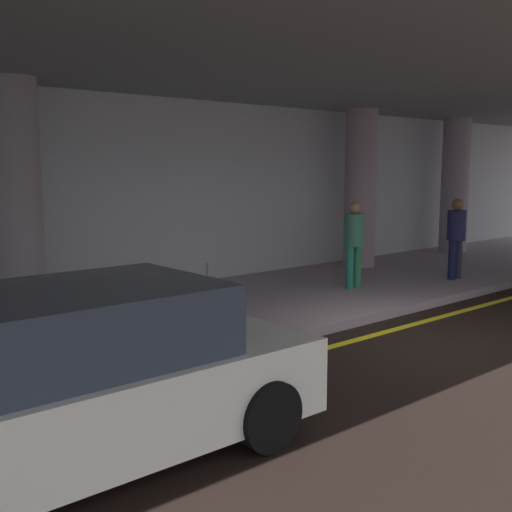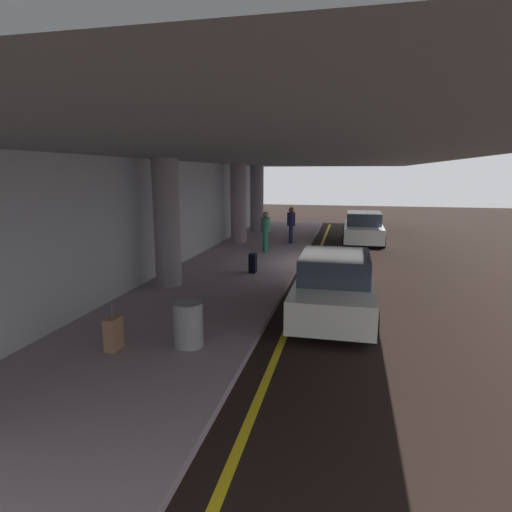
{
  "view_description": "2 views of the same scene",
  "coord_description": "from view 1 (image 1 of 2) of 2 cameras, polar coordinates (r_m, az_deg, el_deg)",
  "views": [
    {
      "loc": [
        -7.38,
        -5.16,
        2.47
      ],
      "look_at": [
        -1.69,
        1.5,
        1.22
      ],
      "focal_mm": 43.67,
      "sensor_mm": 36.0,
      "label": 1
    },
    {
      "loc": [
        -15.16,
        -0.72,
        3.4
      ],
      "look_at": [
        -1.94,
        2.23,
        0.7
      ],
      "focal_mm": 29.47,
      "sensor_mm": 36.0,
      "label": 2
    }
  ],
  "objects": [
    {
      "name": "lane_stripe_yellow",
      "position": [
        9.63,
        11.58,
        -6.88
      ],
      "size": [
        26.0,
        0.14,
        0.01
      ],
      "primitive_type": "cube",
      "color": "yellow",
      "rests_on": "ground"
    },
    {
      "name": "support_column_center",
      "position": [
        14.87,
        9.53,
        6.1
      ],
      "size": [
        0.75,
        0.75,
        3.65
      ],
      "primitive_type": "cylinder",
      "color": "gray",
      "rests_on": "sidewalk"
    },
    {
      "name": "terminal_back_wall",
      "position": [
        12.85,
        -5.44,
        5.54
      ],
      "size": [
        26.0,
        0.3,
        3.8
      ],
      "primitive_type": "cube",
      "color": "#AFB3B9",
      "rests_on": "ground"
    },
    {
      "name": "traveler_with_luggage",
      "position": [
        12.11,
        8.96,
        1.59
      ],
      "size": [
        0.38,
        0.38,
        1.68
      ],
      "rotation": [
        0.0,
        0.0,
        6.14
      ],
      "color": "#206A5D",
      "rests_on": "sidewalk"
    },
    {
      "name": "ground_plane",
      "position": [
        9.33,
        14.13,
        -7.47
      ],
      "size": [
        60.0,
        60.0,
        0.0
      ],
      "primitive_type": "plane",
      "color": "black"
    },
    {
      "name": "support_column_right_mid",
      "position": [
        18.11,
        17.75,
        6.17
      ],
      "size": [
        0.75,
        0.75,
        3.65
      ],
      "primitive_type": "cylinder",
      "color": "gray",
      "rests_on": "sidewalk"
    },
    {
      "name": "person_waiting_for_ride",
      "position": [
        13.58,
        17.87,
        1.99
      ],
      "size": [
        0.38,
        0.38,
        1.68
      ],
      "rotation": [
        0.0,
        0.0,
        3.56
      ],
      "color": "#12183D",
      "rests_on": "sidewalk"
    },
    {
      "name": "support_column_left_mid",
      "position": [
        10.15,
        -21.08,
        4.79
      ],
      "size": [
        0.75,
        0.75,
        3.65
      ],
      "primitive_type": "cylinder",
      "color": "gray",
      "rests_on": "sidewalk"
    },
    {
      "name": "ceiling_overhang",
      "position": [
        10.81,
        3.15,
        15.98
      ],
      "size": [
        28.0,
        13.2,
        0.3
      ],
      "primitive_type": "cube",
      "color": "gray",
      "rests_on": "support_column_far_left"
    },
    {
      "name": "suitcase_upright_secondary",
      "position": [
        9.48,
        -4.45,
        -4.14
      ],
      "size": [
        0.36,
        0.22,
        0.9
      ],
      "rotation": [
        0.0,
        0.0,
        -0.24
      ],
      "color": "black",
      "rests_on": "sidewalk"
    },
    {
      "name": "car_white_no2",
      "position": [
        5.47,
        -15.73,
        -10.91
      ],
      "size": [
        4.1,
        1.92,
        1.5
      ],
      "rotation": [
        0.0,
        0.0,
        0.04
      ],
      "color": "white",
      "rests_on": "ground"
    },
    {
      "name": "sidewalk",
      "position": [
        11.33,
        1.25,
        -4.08
      ],
      "size": [
        26.0,
        4.2,
        0.15
      ],
      "primitive_type": "cube",
      "color": "gray",
      "rests_on": "ground"
    }
  ]
}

